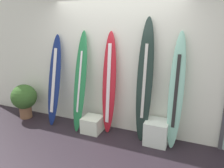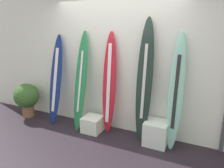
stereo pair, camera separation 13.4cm
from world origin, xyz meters
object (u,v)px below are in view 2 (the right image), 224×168
(surfboard_seafoam, at_px, (176,93))
(display_block_left, at_px, (93,124))
(potted_plant, at_px, (27,97))
(surfboard_crimson, at_px, (109,84))
(surfboard_charcoal, at_px, (144,83))
(display_block_center, at_px, (156,133))
(surfboard_emerald, at_px, (81,82))
(surfboard_navy, at_px, (56,80))

(surfboard_seafoam, relative_size, display_block_left, 5.31)
(potted_plant, bearing_deg, display_block_left, 0.34)
(surfboard_crimson, relative_size, surfboard_charcoal, 0.89)
(surfboard_crimson, bearing_deg, display_block_center, -5.41)
(potted_plant, bearing_deg, surfboard_crimson, 5.03)
(surfboard_crimson, distance_m, surfboard_seafoam, 1.23)
(surfboard_emerald, relative_size, display_block_center, 4.67)
(surfboard_seafoam, bearing_deg, surfboard_charcoal, 179.26)
(surfboard_emerald, height_order, display_block_left, surfboard_emerald)
(surfboard_charcoal, bearing_deg, display_block_center, -12.92)
(potted_plant, bearing_deg, surfboard_navy, 6.00)
(surfboard_navy, bearing_deg, display_block_center, 0.04)
(surfboard_crimson, height_order, surfboard_seafoam, surfboard_seafoam)
(surfboard_navy, distance_m, potted_plant, 0.94)
(surfboard_crimson, xyz_separation_m, display_block_center, (0.96, -0.09, -0.76))
(display_block_center, bearing_deg, surfboard_navy, -179.96)
(surfboard_crimson, distance_m, display_block_center, 1.23)
(surfboard_navy, distance_m, surfboard_seafoam, 2.43)
(surfboard_navy, height_order, surfboard_crimson, surfboard_crimson)
(surfboard_charcoal, relative_size, potted_plant, 2.80)
(surfboard_navy, distance_m, display_block_left, 1.21)
(surfboard_crimson, height_order, potted_plant, surfboard_crimson)
(surfboard_crimson, relative_size, display_block_center, 4.65)
(surfboard_navy, distance_m, surfboard_charcoal, 1.90)
(surfboard_charcoal, xyz_separation_m, surfboard_seafoam, (0.54, -0.01, -0.11))
(display_block_left, bearing_deg, surfboard_navy, 175.32)
(surfboard_charcoal, bearing_deg, surfboard_emerald, -176.67)
(surfboard_navy, distance_m, surfboard_crimson, 1.21)
(display_block_left, bearing_deg, potted_plant, -179.66)
(surfboard_crimson, distance_m, surfboard_charcoal, 0.70)
(surfboard_crimson, height_order, surfboard_charcoal, surfboard_charcoal)
(surfboard_crimson, bearing_deg, potted_plant, -174.97)
(surfboard_seafoam, bearing_deg, surfboard_crimson, 178.32)
(surfboard_emerald, relative_size, surfboard_charcoal, 0.90)
(display_block_left, height_order, display_block_center, display_block_center)
(surfboard_crimson, bearing_deg, surfboard_seafoam, -1.68)
(surfboard_emerald, bearing_deg, surfboard_charcoal, 3.33)
(surfboard_navy, relative_size, surfboard_emerald, 0.96)
(surfboard_emerald, xyz_separation_m, display_block_center, (1.53, 0.01, -0.75))
(surfboard_navy, relative_size, potted_plant, 2.41)
(surfboard_emerald, relative_size, surfboard_crimson, 1.00)
(surfboard_emerald, bearing_deg, display_block_left, -12.73)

